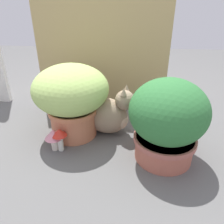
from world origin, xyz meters
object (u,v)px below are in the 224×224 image
(cat, at_px, (109,114))
(mushroom_ornament_pink, at_px, (54,136))
(mushroom_ornament_red, at_px, (59,135))
(grass_planter, at_px, (72,96))
(leafy_planter, at_px, (167,120))

(cat, relative_size, mushroom_ornament_pink, 3.02)
(mushroom_ornament_red, height_order, mushroom_ornament_pink, mushroom_ornament_red)
(grass_planter, relative_size, mushroom_ornament_red, 3.26)
(leafy_planter, bearing_deg, mushroom_ornament_red, 179.70)
(mushroom_ornament_red, bearing_deg, mushroom_ornament_pink, 175.15)
(grass_planter, xyz_separation_m, mushroom_ornament_pink, (-0.07, -0.16, -0.16))
(cat, xyz_separation_m, mushroom_ornament_pink, (-0.27, -0.20, -0.03))
(grass_planter, xyz_separation_m, leafy_planter, (0.50, -0.17, -0.03))
(leafy_planter, relative_size, mushroom_ornament_red, 3.19)
(grass_planter, distance_m, mushroom_ornament_pink, 0.23)
(leafy_planter, height_order, cat, leafy_planter)
(mushroom_ornament_red, bearing_deg, cat, 41.45)
(grass_planter, distance_m, cat, 0.24)
(grass_planter, bearing_deg, cat, 12.15)
(grass_planter, height_order, cat, grass_planter)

